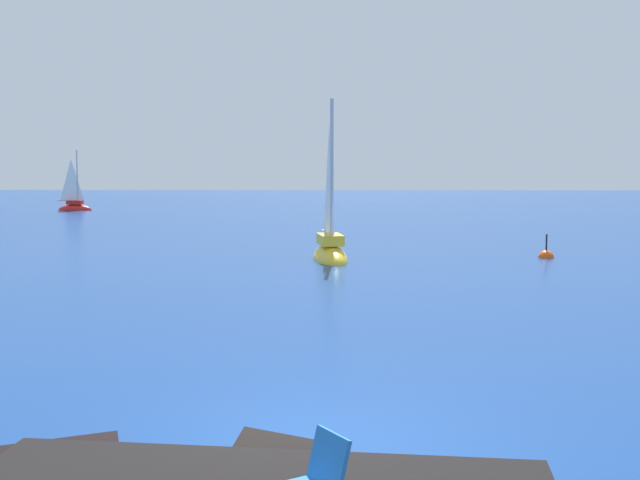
# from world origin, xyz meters

# --- Properties ---
(ground_plane) EXTENTS (160.00, 160.00, 0.00)m
(ground_plane) POSITION_xyz_m (0.00, 0.00, 0.00)
(ground_plane) COLOR navy
(sailboat_near) EXTENTS (1.64, 3.37, 6.12)m
(sailboat_near) POSITION_xyz_m (0.17, 18.29, 0.33)
(sailboat_near) COLOR yellow
(sailboat_near) RESTS_ON ground
(sailboat_far) EXTENTS (2.46, 1.01, 4.48)m
(sailboat_far) POSITION_xyz_m (-17.29, 45.27, 0.24)
(sailboat_far) COLOR red
(sailboat_far) RESTS_ON ground
(beach_chair) EXTENTS (0.76, 0.73, 0.80)m
(beach_chair) POSITION_xyz_m (0.11, -3.72, 0.95)
(beach_chair) COLOR blue
(beach_chair) RESTS_ON shore_ledge
(marker_buoy) EXTENTS (0.56, 0.56, 1.13)m
(marker_buoy) POSITION_xyz_m (7.90, 19.10, 0.01)
(marker_buoy) COLOR #EA5114
(marker_buoy) RESTS_ON ground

